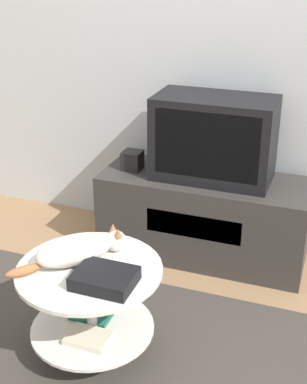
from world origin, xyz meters
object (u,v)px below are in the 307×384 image
tv (214,138)px  speaker (132,160)px  cat (78,249)px  dvd_box (105,278)px

tv → speaker: 0.49m
speaker → cat: speaker is taller
speaker → dvd_box: speaker is taller
dvd_box → speaker: bearing=106.7°
speaker → cat: (0.15, -0.95, -0.02)m
dvd_box → cat: size_ratio=0.55×
tv → dvd_box: bearing=-97.1°
dvd_box → cat: 0.21m
tv → cat: bearing=-107.5°
cat → speaker: bearing=49.1°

